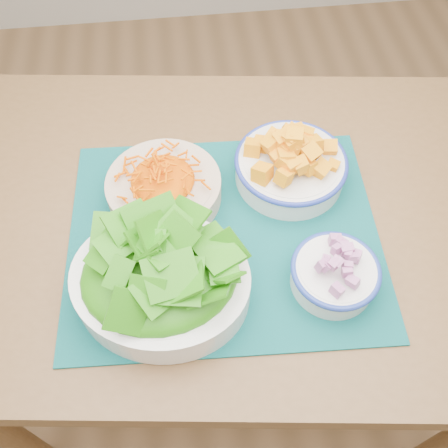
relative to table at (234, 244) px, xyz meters
name	(u,v)px	position (x,y,z in m)	size (l,w,h in m)	color
table	(234,244)	(0.00, 0.00, 0.00)	(1.15, 0.85, 0.75)	brown
placemat	(224,235)	(-0.03, -0.05, 0.12)	(0.52, 0.43, 0.00)	#043334
carrot_bowl	(163,184)	(-0.12, 0.04, 0.15)	(0.24, 0.24, 0.08)	#C7AE94
squash_bowl	(291,162)	(0.11, 0.06, 0.16)	(0.21, 0.21, 0.09)	silver
lettuce_bowl	(160,274)	(-0.13, -0.15, 0.18)	(0.32, 0.29, 0.13)	white
onion_bowl	(335,272)	(0.13, -0.16, 0.15)	(0.17, 0.17, 0.07)	silver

